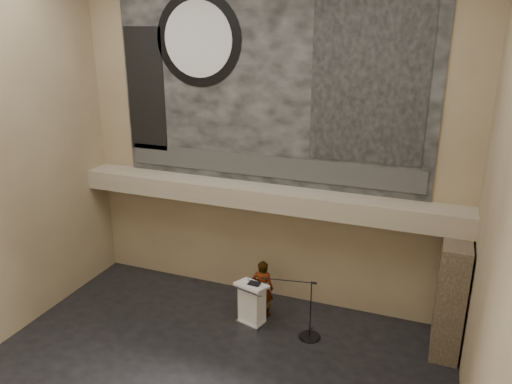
% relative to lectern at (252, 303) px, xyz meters
% --- Properties ---
extents(wall_back, '(10.00, 0.02, 8.50)m').
position_rel_lectern_xyz_m(wall_back, '(-0.17, 1.52, 3.70)').
color(wall_back, '#857054').
rests_on(wall_back, floor).
extents(wall_front, '(10.00, 0.02, 8.50)m').
position_rel_lectern_xyz_m(wall_front, '(-0.17, -6.48, 3.70)').
color(wall_front, '#857054').
rests_on(wall_front, floor).
extents(wall_right, '(0.02, 8.00, 8.50)m').
position_rel_lectern_xyz_m(wall_right, '(4.83, -2.48, 3.70)').
color(wall_right, '#857054').
rests_on(wall_right, floor).
extents(soffit, '(10.00, 0.80, 0.50)m').
position_rel_lectern_xyz_m(soffit, '(-0.17, 1.12, 2.40)').
color(soffit, gray).
rests_on(soffit, wall_back).
extents(sprinkler_left, '(0.04, 0.04, 0.06)m').
position_rel_lectern_xyz_m(sprinkler_left, '(-1.77, 1.07, 2.12)').
color(sprinkler_left, '#B2893D').
rests_on(sprinkler_left, soffit).
extents(sprinkler_right, '(0.04, 0.04, 0.06)m').
position_rel_lectern_xyz_m(sprinkler_right, '(1.73, 1.07, 2.12)').
color(sprinkler_right, '#B2893D').
rests_on(sprinkler_right, soffit).
extents(banner, '(8.00, 0.05, 5.00)m').
position_rel_lectern_xyz_m(banner, '(-0.17, 1.49, 5.15)').
color(banner, black).
rests_on(banner, wall_back).
extents(banner_text_strip, '(7.76, 0.02, 0.55)m').
position_rel_lectern_xyz_m(banner_text_strip, '(-0.17, 1.45, 3.10)').
color(banner_text_strip, '#2E2E2E').
rests_on(banner_text_strip, banner).
extents(banner_clock_rim, '(2.30, 0.02, 2.30)m').
position_rel_lectern_xyz_m(banner_clock_rim, '(-1.97, 1.45, 6.15)').
color(banner_clock_rim, black).
rests_on(banner_clock_rim, banner).
extents(banner_clock_face, '(1.84, 0.02, 1.84)m').
position_rel_lectern_xyz_m(banner_clock_face, '(-1.97, 1.43, 6.15)').
color(banner_clock_face, silver).
rests_on(banner_clock_face, banner).
extents(banner_building_print, '(2.60, 0.02, 3.60)m').
position_rel_lectern_xyz_m(banner_building_print, '(2.23, 1.45, 5.25)').
color(banner_building_print, black).
rests_on(banner_building_print, banner).
extents(banner_brick_print, '(1.10, 0.02, 3.20)m').
position_rel_lectern_xyz_m(banner_brick_print, '(-3.57, 1.45, 4.85)').
color(banner_brick_print, black).
rests_on(banner_brick_print, banner).
extents(stone_pier, '(0.60, 1.40, 2.70)m').
position_rel_lectern_xyz_m(stone_pier, '(4.48, 0.67, 0.80)').
color(stone_pier, '#3F3326').
rests_on(stone_pier, floor).
extents(lectern, '(0.85, 0.70, 1.14)m').
position_rel_lectern_xyz_m(lectern, '(0.00, 0.00, 0.00)').
color(lectern, silver).
rests_on(lectern, floor).
extents(binder, '(0.29, 0.23, 0.04)m').
position_rel_lectern_xyz_m(binder, '(0.06, -0.00, 0.56)').
color(binder, black).
rests_on(binder, lectern).
extents(papers, '(0.22, 0.30, 0.00)m').
position_rel_lectern_xyz_m(papers, '(-0.13, -0.05, 0.55)').
color(papers, white).
rests_on(papers, lectern).
extents(speaker_person, '(0.59, 0.42, 1.52)m').
position_rel_lectern_xyz_m(speaker_person, '(0.11, 0.45, 0.20)').
color(speaker_person, white).
rests_on(speaker_person, floor).
extents(mic_stand, '(1.41, 0.52, 1.50)m').
position_rel_lectern_xyz_m(mic_stand, '(1.46, -0.07, -0.33)').
color(mic_stand, black).
rests_on(mic_stand, floor).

